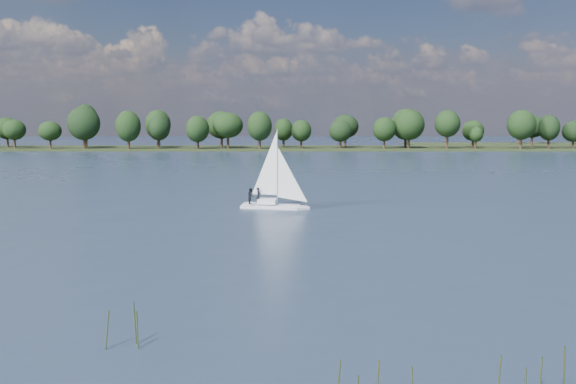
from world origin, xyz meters
name	(u,v)px	position (x,y,z in m)	size (l,w,h in m)	color
ground	(315,171)	(0.00, 100.00, 0.00)	(700.00, 700.00, 0.00)	#233342
far_shore	(301,149)	(0.00, 212.00, 0.00)	(660.00, 40.00, 1.50)	black
sailboat	(271,185)	(-7.81, 41.29, 2.66)	(7.52, 3.72, 9.53)	white
treeline	(285,128)	(-6.14, 207.76, 8.12)	(562.68, 73.93, 17.92)	black
reeds	(477,369)	(0.68, -9.42, 0.90)	(58.27, 13.10, 2.17)	#283316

